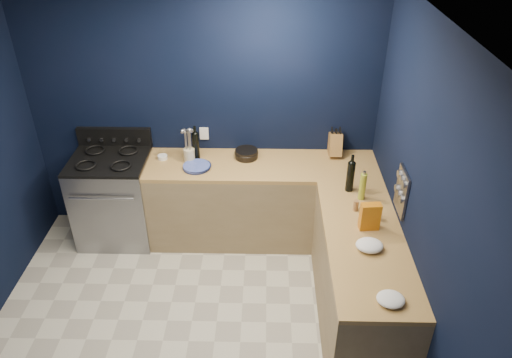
{
  "coord_description": "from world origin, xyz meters",
  "views": [
    {
      "loc": [
        0.63,
        -2.73,
        3.37
      ],
      "look_at": [
        0.55,
        1.0,
        1.0
      ],
      "focal_mm": 34.23,
      "sensor_mm": 36.0,
      "label": 1
    }
  ],
  "objects_px": {
    "utensil_crock": "(189,155)",
    "knife_block": "(335,144)",
    "gas_range": "(115,199)",
    "plate_stack": "(197,167)",
    "crouton_bag": "(370,217)"
  },
  "relations": [
    {
      "from": "utensil_crock",
      "to": "knife_block",
      "type": "xyz_separation_m",
      "value": [
        1.47,
        0.18,
        0.05
      ]
    },
    {
      "from": "utensil_crock",
      "to": "knife_block",
      "type": "distance_m",
      "value": 1.48
    },
    {
      "from": "utensil_crock",
      "to": "knife_block",
      "type": "height_order",
      "value": "knife_block"
    },
    {
      "from": "gas_range",
      "to": "knife_block",
      "type": "relative_size",
      "value": 4.0
    },
    {
      "from": "plate_stack",
      "to": "crouton_bag",
      "type": "height_order",
      "value": "crouton_bag"
    },
    {
      "from": "plate_stack",
      "to": "utensil_crock",
      "type": "relative_size",
      "value": 1.92
    },
    {
      "from": "gas_range",
      "to": "crouton_bag",
      "type": "height_order",
      "value": "crouton_bag"
    },
    {
      "from": "gas_range",
      "to": "knife_block",
      "type": "distance_m",
      "value": 2.35
    },
    {
      "from": "plate_stack",
      "to": "knife_block",
      "type": "xyz_separation_m",
      "value": [
        1.38,
        0.31,
        0.1
      ]
    },
    {
      "from": "knife_block",
      "to": "gas_range",
      "type": "bearing_deg",
      "value": -173.32
    },
    {
      "from": "gas_range",
      "to": "utensil_crock",
      "type": "relative_size",
      "value": 6.69
    },
    {
      "from": "crouton_bag",
      "to": "gas_range",
      "type": "bearing_deg",
      "value": 152.5
    },
    {
      "from": "plate_stack",
      "to": "knife_block",
      "type": "distance_m",
      "value": 1.42
    },
    {
      "from": "gas_range",
      "to": "knife_block",
      "type": "bearing_deg",
      "value": 6.02
    },
    {
      "from": "gas_range",
      "to": "utensil_crock",
      "type": "height_order",
      "value": "utensil_crock"
    }
  ]
}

